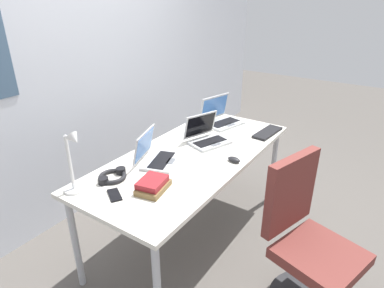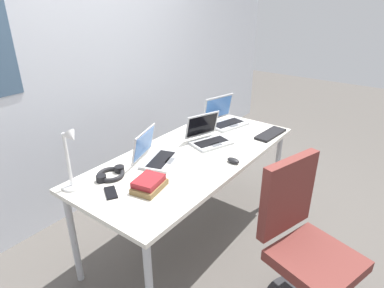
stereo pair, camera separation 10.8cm
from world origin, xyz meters
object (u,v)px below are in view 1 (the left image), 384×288
at_px(book_stack, 153,185).
at_px(laptop_mid_desk, 207,137).
at_px(desk_lamp, 73,163).
at_px(office_chair, 307,251).
at_px(laptop_center, 221,118).
at_px(cell_phone, 114,195).
at_px(computer_mouse, 234,160).
at_px(laptop_back_left, 156,156).
at_px(external_keyboard, 267,132).
at_px(headphones, 112,176).

bearing_deg(book_stack, laptop_mid_desk, 7.04).
relative_size(desk_lamp, office_chair, 0.41).
bearing_deg(laptop_center, cell_phone, -177.59).
xyz_separation_m(laptop_center, computer_mouse, (-0.60, -0.44, -0.03)).
relative_size(laptop_back_left, laptop_mid_desk, 1.01).
relative_size(desk_lamp, book_stack, 1.71).
bearing_deg(external_keyboard, office_chair, -137.84).
distance_m(external_keyboard, book_stack, 1.23).
distance_m(headphones, office_chair, 1.29).
distance_m(external_keyboard, office_chair, 1.07).
bearing_deg(laptop_center, office_chair, -126.78).
distance_m(desk_lamp, office_chair, 1.48).
height_order(laptop_back_left, external_keyboard, laptop_back_left).
relative_size(laptop_back_left, office_chair, 0.38).
bearing_deg(desk_lamp, computer_mouse, -34.29).
bearing_deg(laptop_back_left, book_stack, -143.83).
relative_size(desk_lamp, external_keyboard, 1.21).
bearing_deg(laptop_back_left, office_chair, -83.98).
bearing_deg(headphones, cell_phone, -130.67).
bearing_deg(cell_phone, office_chair, -28.58).
relative_size(laptop_back_left, external_keyboard, 1.12).
xyz_separation_m(headphones, office_chair, (0.44, -1.15, -0.36)).
distance_m(cell_phone, headphones, 0.20).
xyz_separation_m(cell_phone, headphones, (0.13, 0.15, 0.01)).
bearing_deg(desk_lamp, laptop_center, -5.78).
bearing_deg(laptop_back_left, laptop_center, -0.48).
height_order(external_keyboard, headphones, headphones).
xyz_separation_m(desk_lamp, book_stack, (0.27, -0.35, -0.16)).
distance_m(desk_lamp, book_stack, 0.47).
relative_size(laptop_mid_desk, laptop_center, 0.95).
height_order(cell_phone, headphones, headphones).
xyz_separation_m(laptop_mid_desk, headphones, (-0.81, 0.21, -0.03)).
bearing_deg(desk_lamp, laptop_back_left, -14.12).
bearing_deg(desk_lamp, headphones, -12.56).
height_order(external_keyboard, cell_phone, external_keyboard).
distance_m(headphones, book_stack, 0.30).
bearing_deg(laptop_mid_desk, computer_mouse, -118.09).
distance_m(laptop_mid_desk, book_stack, 0.78).
bearing_deg(laptop_back_left, laptop_mid_desk, -13.63).
bearing_deg(office_chair, laptop_back_left, 96.02).
xyz_separation_m(laptop_back_left, headphones, (-0.33, 0.09, -0.03)).
bearing_deg(computer_mouse, cell_phone, 160.44).
relative_size(laptop_center, book_stack, 1.64).
bearing_deg(book_stack, headphones, 97.61).
bearing_deg(office_chair, laptop_mid_desk, 68.75).
bearing_deg(headphones, office_chair, -69.03).
xyz_separation_m(desk_lamp, cell_phone, (0.09, -0.21, -0.19)).
xyz_separation_m(desk_lamp, laptop_back_left, (0.56, -0.14, -0.15)).
height_order(laptop_mid_desk, book_stack, laptop_mid_desk).
bearing_deg(office_chair, laptop_center, 53.22).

